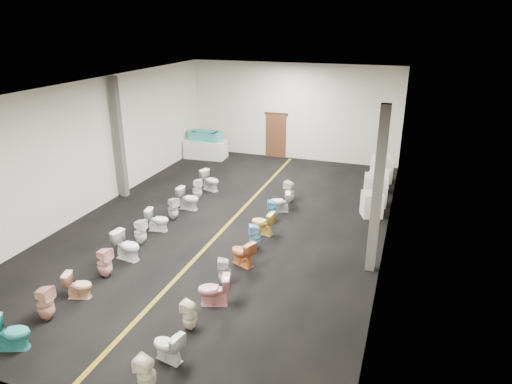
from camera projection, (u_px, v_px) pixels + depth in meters
floor at (230, 223)px, 15.23m from camera, size 16.00×16.00×0.00m
ceiling at (226, 86)px, 13.62m from camera, size 16.00×16.00×0.00m
wall_back at (293, 112)px, 21.48m from camera, size 10.00×0.00×10.00m
wall_front at (39, 293)px, 7.37m from camera, size 10.00×0.00×10.00m
wall_left at (96, 145)px, 15.95m from camera, size 0.00×16.00×16.00m
wall_right at (392, 175)px, 12.89m from camera, size 0.00×16.00×16.00m
aisle_stripe at (230, 223)px, 15.23m from camera, size 0.12×15.60×0.01m
back_door at (276, 136)px, 22.10m from camera, size 1.00×0.10×2.10m
door_frame at (276, 114)px, 21.72m from camera, size 1.15×0.08×0.10m
column_left at (119, 139)px, 16.76m from camera, size 0.25×0.25×4.50m
column_right at (378, 192)px, 11.64m from camera, size 0.25×0.25×4.50m
display_table at (206, 149)px, 22.15m from camera, size 2.03×1.12×0.87m
bathtub at (205, 136)px, 21.93m from camera, size 1.86×0.73×0.55m
appliance_crate_a at (372, 204)px, 15.63m from camera, size 0.84×0.84×0.84m
appliance_crate_b at (375, 190)px, 16.56m from camera, size 0.90×0.90×1.10m
appliance_crate_c at (379, 181)px, 17.91m from camera, size 0.79×0.79×0.83m
appliance_crate_d at (381, 169)px, 18.88m from camera, size 0.96×0.96×1.07m
toilet_left_0 at (11, 333)px, 9.33m from camera, size 0.86×0.67×0.77m
toilet_left_1 at (45, 303)px, 10.22m from camera, size 0.41×0.40×0.84m
toilet_left_2 at (79, 285)px, 11.06m from camera, size 0.74×0.54×0.67m
toilet_left_3 at (105, 263)px, 11.92m from camera, size 0.43×0.42×0.84m
toilet_left_4 at (127, 246)px, 12.82m from camera, size 0.87×0.57×0.83m
toilet_left_5 at (140, 232)px, 13.69m from camera, size 0.37×0.36×0.79m
toilet_left_6 at (158, 220)px, 14.57m from camera, size 0.78×0.51×0.74m
toilet_left_7 at (173, 209)px, 15.37m from camera, size 0.47×0.47×0.78m
toilet_left_8 at (188, 198)px, 16.19m from camera, size 0.80×0.47×0.80m
toilet_left_9 at (197, 189)px, 17.10m from camera, size 0.45×0.44×0.79m
toilet_left_10 at (210, 180)px, 17.98m from camera, size 0.90×0.69×0.81m
toilet_right_0 at (146, 375)px, 8.22m from camera, size 0.38×0.37×0.76m
toilet_right_1 at (168, 346)px, 9.01m from camera, size 0.74×0.51×0.69m
toilet_right_2 at (190, 316)px, 9.92m from camera, size 0.36×0.35×0.70m
toilet_right_3 at (214, 290)px, 10.77m from camera, size 0.87×0.66×0.79m
toilet_right_4 at (225, 271)px, 11.63m from camera, size 0.42×0.42×0.72m
toilet_right_5 at (242, 253)px, 12.51m from camera, size 0.85×0.68×0.76m
toilet_right_6 at (255, 237)px, 13.41m from camera, size 0.46×0.46×0.77m
toilet_right_7 at (263, 223)px, 14.32m from camera, size 0.80×0.52×0.77m
toilet_right_8 at (273, 211)px, 15.22m from camera, size 0.41×0.41×0.74m
toilet_right_9 at (280, 202)px, 15.99m from camera, size 0.81×0.61×0.73m
toilet_right_10 at (290, 192)px, 16.79m from camera, size 0.48×0.48×0.81m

